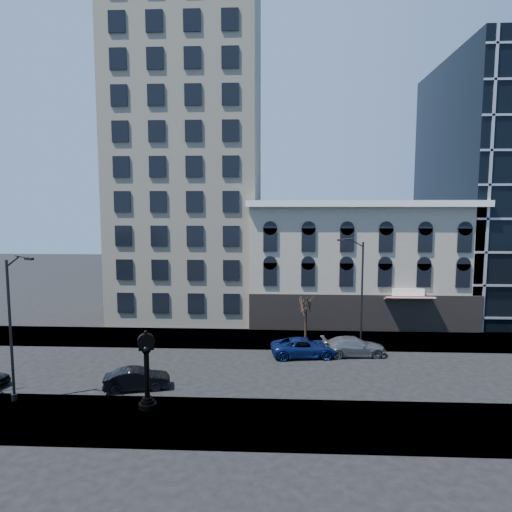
{
  "coord_description": "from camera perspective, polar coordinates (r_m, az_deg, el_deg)",
  "views": [
    {
      "loc": [
        3.76,
        -32.0,
        11.9
      ],
      "look_at": [
        2.0,
        4.0,
        8.0
      ],
      "focal_mm": 32.0,
      "sensor_mm": 36.0,
      "label": 1
    }
  ],
  "objects": [
    {
      "name": "street_clock",
      "position": [
        28.23,
        -13.49,
        -14.04
      ],
      "size": [
        1.06,
        1.06,
        4.66
      ],
      "rotation": [
        0.0,
        0.0,
        0.36
      ],
      "color": "black",
      "rests_on": "sidewalk_near"
    },
    {
      "name": "victorian_row",
      "position": [
        48.95,
        12.47,
        -0.9
      ],
      "size": [
        22.6,
        11.19,
        12.5
      ],
      "color": "#9F9883",
      "rests_on": "ground"
    },
    {
      "name": "bare_tree_far",
      "position": [
        40.71,
        6.26,
        -5.64
      ],
      "size": [
        2.68,
        2.68,
        4.61
      ],
      "color": "#2D2116",
      "rests_on": "sidewalk_far"
    },
    {
      "name": "car_far_b",
      "position": [
        38.11,
        12.1,
        -10.98
      ],
      "size": [
        5.3,
        2.54,
        1.49
      ],
      "primitive_type": "imported",
      "rotation": [
        0.0,
        0.0,
        1.66
      ],
      "color": "#595B60",
      "rests_on": "ground"
    },
    {
      "name": "sidewalk_far",
      "position": [
        41.89,
        -2.51,
        -10.25
      ],
      "size": [
        160.0,
        6.0,
        0.12
      ],
      "primitive_type": "cube",
      "color": "gray",
      "rests_on": "ground"
    },
    {
      "name": "cream_tower",
      "position": [
        52.36,
        -8.36,
        14.26
      ],
      "size": [
        15.9,
        15.4,
        42.5
      ],
      "color": "beige",
      "rests_on": "ground"
    },
    {
      "name": "sidewalk_near",
      "position": [
        27.03,
        -5.83,
        -19.84
      ],
      "size": [
        160.0,
        6.0,
        0.12
      ],
      "primitive_type": "cube",
      "color": "gray",
      "rests_on": "ground"
    },
    {
      "name": "street_lamp_far",
      "position": [
        39.3,
        12.22,
        -0.86
      ],
      "size": [
        2.42,
        0.37,
        9.35
      ],
      "rotation": [
        0.0,
        0.0,
        3.17
      ],
      "color": "black",
      "rests_on": "sidewalk_far"
    },
    {
      "name": "car_far_a",
      "position": [
        37.27,
        6.06,
        -11.28
      ],
      "size": [
        5.59,
        3.1,
        1.48
      ],
      "primitive_type": "imported",
      "rotation": [
        0.0,
        0.0,
        1.69
      ],
      "color": "#0C194C",
      "rests_on": "ground"
    },
    {
      "name": "street_lamp_near",
      "position": [
        30.43,
        -27.81,
        -3.75
      ],
      "size": [
        2.26,
        1.07,
        9.16
      ],
      "rotation": [
        0.0,
        0.0,
        -0.37
      ],
      "color": "black",
      "rests_on": "sidewalk_near"
    },
    {
      "name": "car_near_b",
      "position": [
        31.83,
        -14.64,
        -14.65
      ],
      "size": [
        4.45,
        2.48,
        1.39
      ],
      "primitive_type": "imported",
      "rotation": [
        0.0,
        0.0,
        1.83
      ],
      "color": "black",
      "rests_on": "ground"
    },
    {
      "name": "ground",
      "position": [
        34.35,
        -3.77,
        -14.11
      ],
      "size": [
        160.0,
        160.0,
        0.0
      ],
      "primitive_type": "plane",
      "color": "black",
      "rests_on": "ground"
    }
  ]
}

